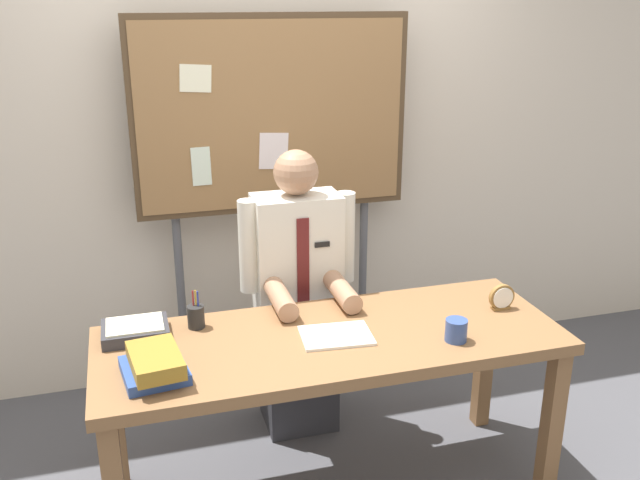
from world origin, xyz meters
TOP-DOWN VIEW (x-y plane):
  - back_wall at (0.00, 1.22)m, footprint 6.40×0.08m
  - desk at (0.00, 0.00)m, footprint 1.87×0.69m
  - person at (0.00, 0.54)m, footprint 0.55×0.56m
  - bulletin_board at (-0.00, 1.02)m, footprint 1.40×0.09m
  - book_stack at (-0.70, -0.13)m, footprint 0.25×0.29m
  - open_notebook at (0.01, -0.02)m, footprint 0.30×0.23m
  - desk_clock at (0.78, 0.03)m, footprint 0.11×0.04m
  - coffee_mug at (0.46, -0.18)m, footprint 0.09×0.09m
  - pen_holder at (-0.51, 0.22)m, footprint 0.07×0.07m
  - paper_tray at (-0.76, 0.21)m, footprint 0.26×0.20m

SIDE VIEW (x-z plane):
  - person at x=0.00m, z-range -0.05..1.35m
  - desk at x=0.00m, z-range 0.29..1.05m
  - open_notebook at x=0.01m, z-range 0.76..0.77m
  - paper_tray at x=-0.76m, z-range 0.76..0.82m
  - coffee_mug at x=0.46m, z-range 0.76..0.85m
  - book_stack at x=-0.70m, z-range 0.76..0.86m
  - pen_holder at x=-0.51m, z-range 0.73..0.89m
  - desk_clock at x=0.78m, z-range 0.75..0.87m
  - back_wall at x=0.00m, z-range 0.00..2.70m
  - bulletin_board at x=0.00m, z-range 0.46..2.44m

